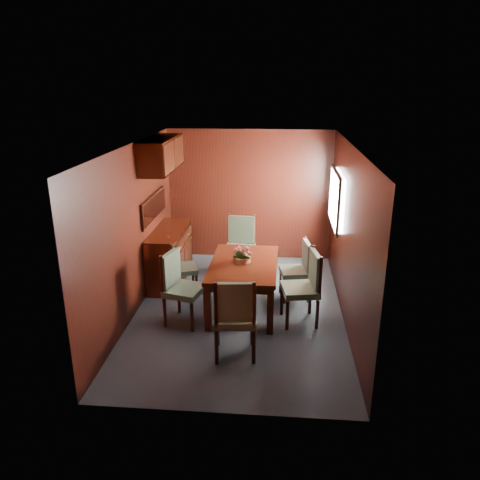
# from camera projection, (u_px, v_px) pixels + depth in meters

# --- Properties ---
(ground) EXTENTS (4.50, 4.50, 0.00)m
(ground) POSITION_uv_depth(u_px,v_px,m) (239.00, 310.00, 6.90)
(ground) COLOR #38424C
(ground) RESTS_ON ground
(room_shell) EXTENTS (3.06, 4.52, 2.41)m
(room_shell) POSITION_uv_depth(u_px,v_px,m) (234.00, 197.00, 6.69)
(room_shell) COLOR black
(room_shell) RESTS_ON ground
(sideboard) EXTENTS (0.48, 1.40, 0.90)m
(sideboard) POSITION_uv_depth(u_px,v_px,m) (170.00, 255.00, 7.79)
(sideboard) COLOR black
(sideboard) RESTS_ON ground
(dining_table) EXTENTS (0.98, 1.55, 0.72)m
(dining_table) POSITION_uv_depth(u_px,v_px,m) (244.00, 269.00, 6.78)
(dining_table) COLOR black
(dining_table) RESTS_ON ground
(chair_left_near) EXTENTS (0.58, 0.60, 1.04)m
(chair_left_near) POSITION_uv_depth(u_px,v_px,m) (179.00, 283.00, 6.41)
(chair_left_near) COLOR black
(chair_left_near) RESTS_ON ground
(chair_left_far) EXTENTS (0.53, 0.54, 0.90)m
(chair_left_far) POSITION_uv_depth(u_px,v_px,m) (179.00, 264.00, 7.28)
(chair_left_far) COLOR black
(chair_left_far) RESTS_ON ground
(chair_right_near) EXTENTS (0.55, 0.57, 1.05)m
(chair_right_near) POSITION_uv_depth(u_px,v_px,m) (306.00, 283.00, 6.40)
(chair_right_near) COLOR black
(chair_right_near) RESTS_ON ground
(chair_right_far) EXTENTS (0.49, 0.50, 0.93)m
(chair_right_far) POSITION_uv_depth(u_px,v_px,m) (299.00, 267.00, 7.15)
(chair_right_far) COLOR black
(chair_right_far) RESTS_ON ground
(chair_head) EXTENTS (0.55, 0.53, 1.07)m
(chair_head) POSITION_uv_depth(u_px,v_px,m) (235.00, 314.00, 5.54)
(chair_head) COLOR black
(chair_head) RESTS_ON ground
(chair_foot) EXTENTS (0.53, 0.51, 1.04)m
(chair_foot) POSITION_uv_depth(u_px,v_px,m) (240.00, 242.00, 8.02)
(chair_foot) COLOR black
(chair_foot) RESTS_ON ground
(flower_centerpiece) EXTENTS (0.27, 0.27, 0.27)m
(flower_centerpiece) POSITION_uv_depth(u_px,v_px,m) (242.00, 253.00, 6.75)
(flower_centerpiece) COLOR #B65B37
(flower_centerpiece) RESTS_ON dining_table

